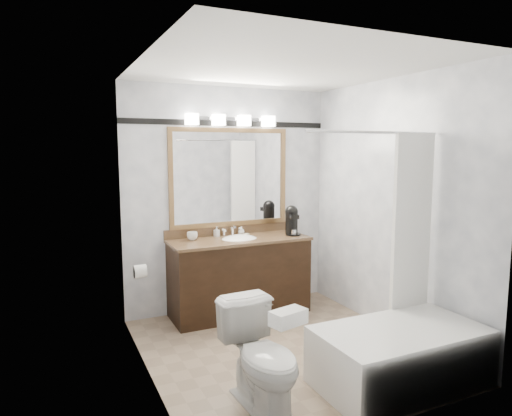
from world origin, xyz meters
The scene contains 14 objects.
room centered at (0.00, 0.00, 1.25)m, with size 2.42×2.62×2.52m.
vanity centered at (0.00, 1.02, 0.44)m, with size 1.53×0.58×0.97m.
mirror centered at (0.00, 1.28, 1.50)m, with size 1.40×0.04×1.10m.
vanity_light_bar centered at (0.00, 1.23, 2.13)m, with size 1.02×0.14×0.12m.
accent_stripe centered at (0.00, 1.29, 2.10)m, with size 2.40×0.01×0.06m, color black.
bathtub centered at (0.55, -0.90, 0.28)m, with size 1.30×0.75×1.96m.
tp_roll centered at (-1.14, 0.66, 0.70)m, with size 0.12×0.12×0.11m, color white.
toilet centered at (-0.57, -0.76, 0.37)m, with size 0.41×0.72×0.74m, color white.
tissue_box centered at (-0.57, -1.12, 0.79)m, with size 0.23×0.12×0.09m, color white.
coffee_maker centered at (0.64, 0.98, 1.02)m, with size 0.17×0.22×0.33m.
cup_left centered at (-0.49, 1.14, 0.89)m, with size 0.11×0.11×0.09m, color white.
soap_bottle_a centered at (-0.18, 1.22, 0.91)m, with size 0.05×0.05×0.11m, color white.
soap_bottle_b centered at (0.11, 1.22, 0.90)m, with size 0.07×0.07×0.09m, color white.
soap_bar centered at (0.13, 1.13, 0.86)m, with size 0.07×0.04×0.02m, color beige.
Camera 1 is at (-1.89, -3.49, 1.82)m, focal length 32.00 mm.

